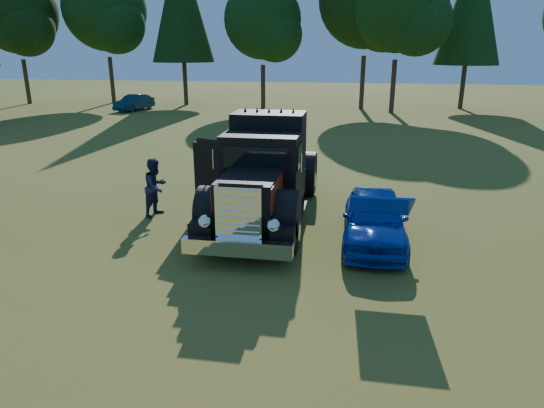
{
  "coord_description": "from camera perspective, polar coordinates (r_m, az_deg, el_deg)",
  "views": [
    {
      "loc": [
        3.4,
        -10.55,
        4.78
      ],
      "look_at": [
        1.48,
        0.97,
        0.99
      ],
      "focal_mm": 32.0,
      "sensor_mm": 36.0,
      "label": 1
    }
  ],
  "objects": [
    {
      "name": "ground",
      "position": [
        12.07,
        -7.76,
        -5.54
      ],
      "size": [
        120.0,
        120.0,
        0.0
      ],
      "primitive_type": "plane",
      "color": "#3D5719",
      "rests_on": "ground"
    },
    {
      "name": "spectator_far",
      "position": [
        14.67,
        -13.51,
        1.95
      ],
      "size": [
        0.87,
        0.99,
        1.72
      ],
      "primitive_type": "imported",
      "rotation": [
        0.0,
        0.0,
        1.27
      ],
      "color": "#1A283D",
      "rests_on": "ground"
    },
    {
      "name": "distant_teal_car",
      "position": [
        40.56,
        -15.91,
        11.41
      ],
      "size": [
        2.14,
        3.9,
        1.22
      ],
      "primitive_type": "imported",
      "rotation": [
        0.0,
        0.0,
        -0.24
      ],
      "color": "#0B443D",
      "rests_on": "ground"
    },
    {
      "name": "diamond_t_truck",
      "position": [
        13.62,
        -0.99,
        3.07
      ],
      "size": [
        3.35,
        7.16,
        3.0
      ],
      "color": "black",
      "rests_on": "ground"
    },
    {
      "name": "spectator_near",
      "position": [
        14.44,
        -6.1,
        2.62
      ],
      "size": [
        0.76,
        0.85,
        1.96
      ],
      "primitive_type": "imported",
      "rotation": [
        0.0,
        0.0,
        1.06
      ],
      "color": "#1F2A48",
      "rests_on": "ground"
    },
    {
      "name": "treeline",
      "position": [
        38.44,
        1.94,
        22.29
      ],
      "size": [
        72.1,
        24.04,
        13.84
      ],
      "color": "#2D2116",
      "rests_on": "ground"
    },
    {
      "name": "hotrod_coupe",
      "position": [
        12.49,
        11.97,
        -1.65
      ],
      "size": [
        1.6,
        4.12,
        1.89
      ],
      "color": "#060996",
      "rests_on": "ground"
    }
  ]
}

